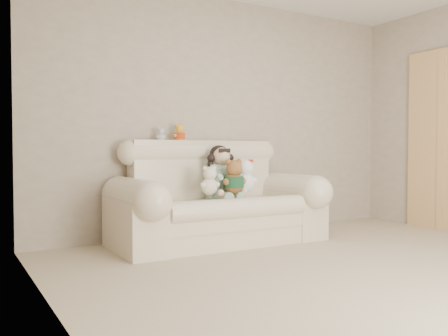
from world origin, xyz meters
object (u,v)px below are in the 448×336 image
sofa (219,191)px  brown_teddy (234,173)px  white_cat (245,173)px  cream_teddy (209,178)px  seated_child (221,172)px

sofa → brown_teddy: size_ratio=5.25×
white_cat → cream_teddy: size_ratio=1.24×
brown_teddy → white_cat: bearing=26.0°
brown_teddy → white_cat: same height
sofa → white_cat: sofa is taller
sofa → seated_child: 0.22m
seated_child → cream_teddy: size_ratio=1.76×
seated_child → white_cat: (0.17, -0.18, -0.00)m
white_cat → cream_teddy: bearing=-153.6°
seated_child → cream_teddy: 0.32m
sofa → white_cat: size_ratio=5.26×
brown_teddy → cream_teddy: bearing=-169.6°
sofa → white_cat: (0.24, -0.10, 0.18)m
white_cat → cream_teddy: white_cat is taller
sofa → cream_teddy: bearing=-145.3°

